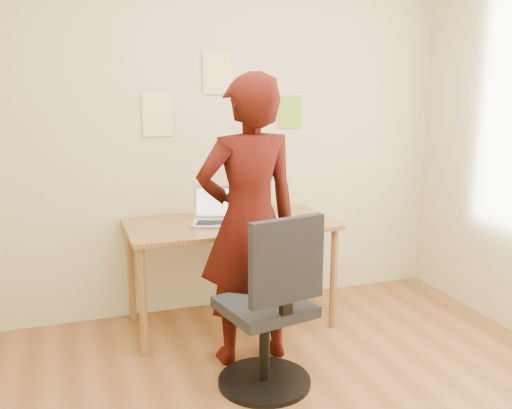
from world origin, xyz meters
name	(u,v)px	position (x,y,z in m)	size (l,w,h in m)	color
room	(326,160)	(0.00, 0.00, 1.35)	(3.58, 3.58, 2.78)	brown
desk	(230,234)	(-0.04, 1.38, 0.65)	(1.40, 0.70, 0.74)	#986434
laptop	(216,215)	(-0.13, 1.39, 0.79)	(0.40, 0.38, 0.23)	#AFAFB6
paper_sheet	(287,219)	(0.35, 1.32, 0.74)	(0.21, 0.30, 0.00)	white
phone	(259,226)	(0.10, 1.19, 0.74)	(0.06, 0.12, 0.01)	black
wall_note_left	(158,114)	(-0.45, 1.74, 1.46)	(0.21, 0.00, 0.30)	#F3EB91
wall_note_mid	(217,73)	(-0.02, 1.74, 1.74)	(0.21, 0.00, 0.30)	#F3EB91
wall_note_right	(291,112)	(0.54, 1.74, 1.46)	(0.18, 0.00, 0.24)	#82BC2A
office_chair	(271,316)	(-0.08, 0.46, 0.43)	(0.53, 0.54, 1.02)	black
person	(249,222)	(-0.08, 0.86, 0.87)	(0.63, 0.42, 1.74)	#350B07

